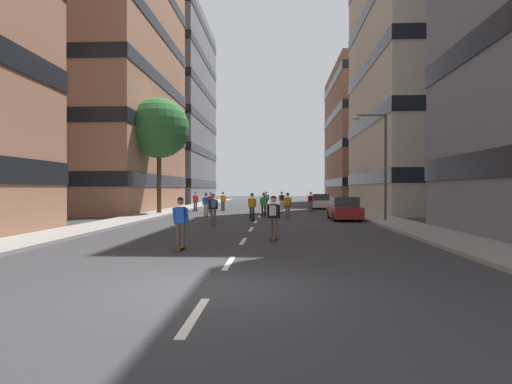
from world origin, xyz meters
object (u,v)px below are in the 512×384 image
at_px(parked_car_mid, 320,202).
at_px(skater_10, 288,204).
at_px(skater_12, 266,199).
at_px(skater_0, 180,221).
at_px(skater_4, 206,203).
at_px(skater_7, 264,204).
at_px(skater_1, 282,200).
at_px(streetlamp_right, 379,155).
at_px(skater_5, 273,215).
at_px(skater_3, 223,200).
at_px(street_tree_near, 159,128).
at_px(skater_8, 195,200).
at_px(skater_11, 252,205).
at_px(skater_2, 213,207).
at_px(skater_9, 211,201).
at_px(parked_car_near, 344,209).
at_px(skater_6, 311,200).

height_order(parked_car_mid, skater_10, skater_10).
bearing_deg(skater_12, skater_0, -94.14).
distance_m(skater_4, skater_7, 4.28).
distance_m(skater_1, skater_10, 12.41).
distance_m(skater_10, skater_12, 13.49).
bearing_deg(streetlamp_right, skater_0, -127.32).
height_order(skater_5, skater_7, same).
height_order(skater_7, skater_12, same).
bearing_deg(skater_3, skater_7, -65.86).
distance_m(parked_car_mid, skater_1, 4.43).
bearing_deg(skater_3, skater_1, 29.16).
xyz_separation_m(street_tree_near, skater_12, (8.39, 9.42, -5.89)).
bearing_deg(skater_7, skater_8, 128.34).
relative_size(skater_0, skater_11, 1.00).
bearing_deg(skater_5, skater_0, -136.71).
relative_size(skater_2, skater_3, 1.00).
bearing_deg(skater_0, skater_8, 99.64).
distance_m(skater_5, skater_9, 19.64).
bearing_deg(parked_car_near, skater_9, 143.23).
relative_size(parked_car_mid, skater_5, 2.47).
bearing_deg(skater_1, streetlamp_right, -70.28).
distance_m(skater_1, skater_3, 6.25).
distance_m(street_tree_near, skater_0, 21.82).
bearing_deg(parked_car_near, skater_0, -118.06).
distance_m(parked_car_near, parked_car_mid, 16.20).
distance_m(parked_car_near, skater_0, 16.22).
relative_size(skater_2, skater_4, 1.00).
bearing_deg(skater_10, skater_8, 133.84).
xyz_separation_m(parked_car_near, skater_7, (-5.35, 2.12, 0.29)).
bearing_deg(street_tree_near, streetlamp_right, -25.93).
distance_m(skater_7, skater_10, 1.73).
xyz_separation_m(skater_1, skater_8, (-7.87, -3.92, 0.00)).
relative_size(parked_car_mid, skater_10, 2.47).
bearing_deg(skater_6, skater_12, 130.16).
height_order(parked_car_mid, skater_5, skater_5).
bearing_deg(skater_4, skater_2, -77.38).
relative_size(skater_7, skater_8, 1.00).
xyz_separation_m(skater_1, skater_6, (2.54, -3.89, 0.03)).
bearing_deg(skater_7, parked_car_mid, 69.17).
relative_size(streetlamp_right, skater_3, 3.65).
distance_m(skater_5, skater_6, 21.94).
bearing_deg(skater_8, skater_12, 37.67).
bearing_deg(skater_6, skater_0, -104.19).
bearing_deg(skater_11, skater_12, 88.11).
relative_size(parked_car_near, streetlamp_right, 0.68).
relative_size(skater_1, skater_11, 1.00).
bearing_deg(skater_9, skater_10, -41.83).
bearing_deg(parked_car_near, skater_7, 158.36).
xyz_separation_m(skater_3, skater_6, (8.00, -0.85, 0.03)).
distance_m(skater_0, skater_11, 13.69).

